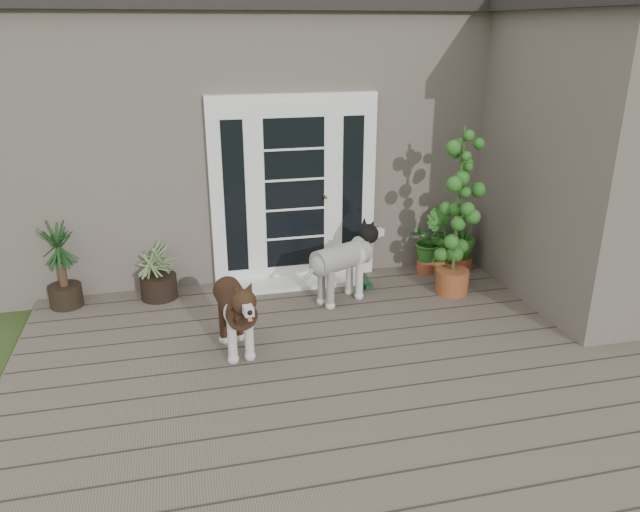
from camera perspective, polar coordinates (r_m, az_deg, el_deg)
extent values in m
cube|color=#6B5B4C|center=(5.50, 4.37, -11.06)|extent=(6.20, 4.60, 0.12)
cube|color=#665E54|center=(8.92, -3.78, 11.64)|extent=(7.40, 4.00, 3.10)
cube|color=#2D2826|center=(8.82, -4.05, 22.29)|extent=(7.60, 4.20, 0.20)
cube|color=#665E54|center=(7.20, 24.65, 7.63)|extent=(1.60, 2.40, 3.10)
cube|color=white|center=(6.98, -2.43, 6.14)|extent=(1.90, 0.14, 2.15)
cube|color=white|center=(7.14, -2.00, -2.44)|extent=(1.60, 0.40, 0.05)
imported|color=#1B5F1E|center=(7.49, 10.01, 0.59)|extent=(0.65, 0.65, 0.58)
imported|color=#194C15|center=(7.55, 11.03, 0.58)|extent=(0.53, 0.53, 0.56)
imported|color=#175218|center=(7.66, 13.05, 1.05)|extent=(0.54, 0.54, 0.64)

